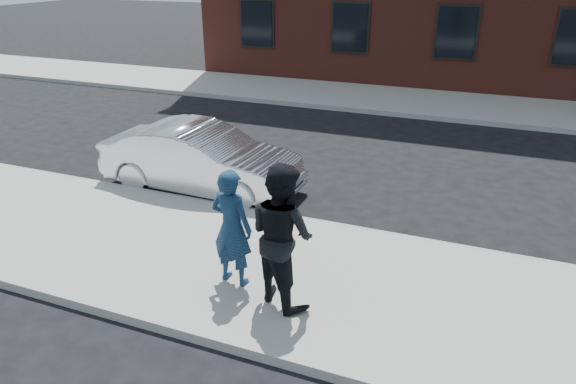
% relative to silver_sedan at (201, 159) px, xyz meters
% --- Properties ---
extents(ground, '(100.00, 100.00, 0.00)m').
position_rel_silver_sedan_xyz_m(ground, '(3.95, -2.30, -0.70)').
color(ground, black).
rests_on(ground, ground).
extents(near_sidewalk, '(50.00, 3.50, 0.15)m').
position_rel_silver_sedan_xyz_m(near_sidewalk, '(3.95, -2.55, -0.62)').
color(near_sidewalk, '#97958F').
rests_on(near_sidewalk, ground).
extents(near_curb, '(50.00, 0.10, 0.15)m').
position_rel_silver_sedan_xyz_m(near_curb, '(3.95, -0.75, -0.62)').
color(near_curb, '#999691').
rests_on(near_curb, ground).
extents(far_sidewalk, '(50.00, 3.50, 0.15)m').
position_rel_silver_sedan_xyz_m(far_sidewalk, '(3.95, 8.95, -0.62)').
color(far_sidewalk, '#97958F').
rests_on(far_sidewalk, ground).
extents(far_curb, '(50.00, 0.10, 0.15)m').
position_rel_silver_sedan_xyz_m(far_curb, '(3.95, 7.15, -0.62)').
color(far_curb, '#999691').
rests_on(far_curb, ground).
extents(silver_sedan, '(4.27, 1.55, 1.40)m').
position_rel_silver_sedan_xyz_m(silver_sedan, '(0.00, 0.00, 0.00)').
color(silver_sedan, silver).
rests_on(silver_sedan, ground).
extents(man_hoodie, '(0.70, 0.55, 1.76)m').
position_rel_silver_sedan_xyz_m(man_hoodie, '(2.28, -3.03, 0.33)').
color(man_hoodie, navy).
rests_on(man_hoodie, near_sidewalk).
extents(man_peacoat, '(1.23, 1.14, 2.02)m').
position_rel_silver_sedan_xyz_m(man_peacoat, '(3.10, -3.17, 0.46)').
color(man_peacoat, black).
rests_on(man_peacoat, near_sidewalk).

